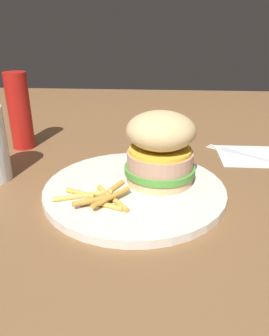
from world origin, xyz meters
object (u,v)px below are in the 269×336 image
Objects in this scene: ketchup_bottle at (20,111)px; fries_pile at (99,197)px; napkin at (248,156)px; fork at (247,154)px; plate at (134,190)px; sandwich at (160,148)px.

fries_pile is at bearing -49.50° from ketchup_bottle.
fork reaches higher than napkin.
plate is 0.26m from fork.
plate is 2.50× the size of sandwich.
fries_pile is at bearing -140.11° from fork.
napkin is at bearing 38.18° from plate.
fries_pile is (-0.05, -0.05, 0.01)m from plate.
plate is 1.80× the size of ketchup_bottle.
ketchup_bottle is at bearing 130.50° from fries_pile.
fork is at bearing 142.12° from napkin.
sandwich reaches higher than fork.
plate is at bearing 45.50° from fries_pile.
sandwich is at bearing 39.91° from fries_pile.
sandwich is 0.23m from fork.
napkin is 0.00m from fork.
plate reaches higher than napkin.
fork is at bearing -2.35° from ketchup_bottle.
plate is 1.85× the size of fork.
ketchup_bottle reaches higher than napkin.
fork is (0.21, 0.16, -0.00)m from plate.
ketchup_bottle reaches higher than sandwich.
fork is at bearing 39.87° from sandwich.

